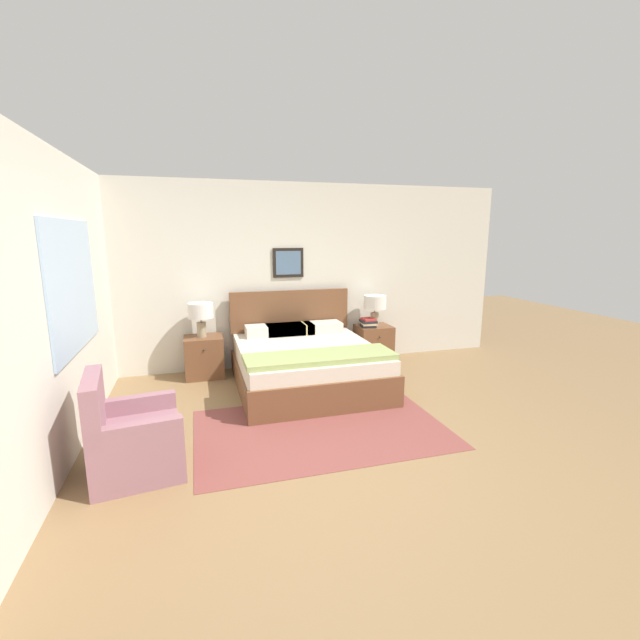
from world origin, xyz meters
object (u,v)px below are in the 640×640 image
Objects in this scene: nightstand_near_window at (204,357)px; nightstand_by_door at (373,344)px; bed at (306,362)px; table_lamp_near_window at (201,313)px; armchair at (131,440)px; table_lamp_by_door at (375,304)px.

nightstand_near_window is 1.00× the size of nightstand_by_door.
bed is at bearing -149.89° from nightstand_by_door.
nightstand_by_door is (2.45, 0.00, 0.00)m from nightstand_near_window.
table_lamp_near_window is (-1.24, 0.71, 0.58)m from bed.
nightstand_by_door is at bearing 119.02° from armchair.
bed is at bearing 122.87° from armchair.
armchair reaches higher than nightstand_by_door.
nightstand_by_door is (3.07, 2.29, -0.01)m from armchair.
nightstand_near_window is 1.21× the size of table_lamp_near_window.
nightstand_by_door is 1.21× the size of table_lamp_by_door.
table_lamp_by_door reaches higher than armchair.
table_lamp_by_door is (2.47, 0.00, 0.00)m from table_lamp_near_window.
nightstand_by_door is at bearing 0.09° from table_lamp_near_window.
table_lamp_by_door is at bearing 29.92° from bed.
armchair is at bearing -139.46° from bed.
bed is 1.54m from table_lamp_near_window.
bed is 2.43m from armchair.
armchair is 3.83m from nightstand_by_door.
table_lamp_near_window is at bearing 150.28° from bed.
bed reaches higher than table_lamp_near_window.
armchair is 1.85× the size of table_lamp_by_door.
armchair is 3.88m from table_lamp_by_door.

